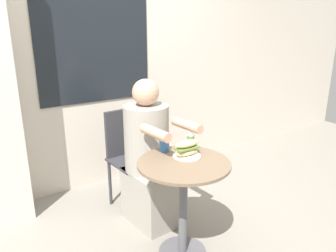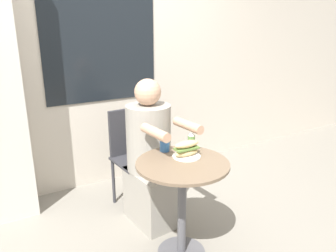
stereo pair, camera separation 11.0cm
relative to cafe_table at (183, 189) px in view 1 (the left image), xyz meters
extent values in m
cube|color=beige|center=(0.00, 1.42, 0.88)|extent=(8.00, 0.08, 2.80)
cube|color=black|center=(-0.03, 1.38, 0.96)|extent=(1.10, 0.01, 1.22)
cylinder|color=brown|center=(0.00, 0.00, 0.19)|extent=(0.62, 0.62, 0.02)
cylinder|color=#515156|center=(0.00, 0.00, -0.16)|extent=(0.06, 0.06, 0.68)
cylinder|color=#515156|center=(0.00, 0.00, -0.51)|extent=(0.34, 0.34, 0.02)
cube|color=#333338|center=(0.03, 0.76, -0.08)|extent=(0.41, 0.41, 0.02)
cube|color=#333338|center=(0.01, 0.93, 0.14)|extent=(0.35, 0.06, 0.42)
cylinder|color=#333338|center=(0.20, 0.61, -0.30)|extent=(0.03, 0.03, 0.43)
cylinder|color=#333338|center=(-0.12, 0.58, -0.30)|extent=(0.03, 0.03, 0.43)
cylinder|color=#333338|center=(0.18, 0.94, -0.30)|extent=(0.03, 0.03, 0.43)
cylinder|color=#333338|center=(-0.15, 0.91, -0.30)|extent=(0.03, 0.03, 0.43)
cube|color=gray|center=(0.03, 0.47, -0.29)|extent=(0.37, 0.47, 0.45)
cylinder|color=gray|center=(0.03, 0.54, 0.20)|extent=(0.36, 0.36, 0.53)
sphere|color=tan|center=(0.03, 0.54, 0.57)|extent=(0.21, 0.21, 0.21)
cylinder|color=tan|center=(0.19, 0.23, 0.36)|extent=(0.09, 0.29, 0.07)
cylinder|color=tan|center=(-0.09, 0.21, 0.36)|extent=(0.09, 0.29, 0.07)
cylinder|color=white|center=(0.07, 0.07, 0.20)|extent=(0.19, 0.19, 0.01)
ellipsoid|color=#DBB77A|center=(0.07, 0.07, 0.23)|extent=(0.19, 0.07, 0.05)
cube|color=olive|center=(0.07, 0.07, 0.26)|extent=(0.17, 0.08, 0.01)
ellipsoid|color=#DBB77A|center=(0.07, 0.07, 0.29)|extent=(0.19, 0.07, 0.05)
cylinder|color=#336BB7|center=(0.00, 0.24, 0.24)|extent=(0.07, 0.07, 0.08)
cylinder|color=white|center=(0.00, 0.24, 0.29)|extent=(0.07, 0.07, 0.01)
cylinder|color=#66934C|center=(0.18, 0.17, 0.25)|extent=(0.05, 0.05, 0.10)
cone|color=white|center=(0.18, 0.17, 0.32)|extent=(0.05, 0.05, 0.03)
camera|label=1|loc=(-1.18, -1.60, 1.07)|focal=35.00mm
camera|label=2|loc=(-1.09, -1.66, 1.07)|focal=35.00mm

